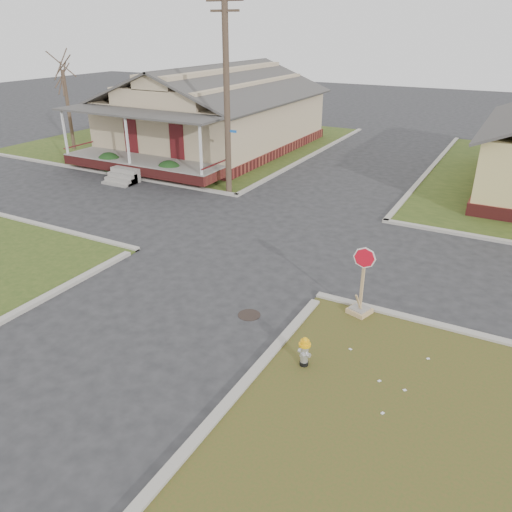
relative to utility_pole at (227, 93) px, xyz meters
The scene contains 11 objects.
ground 10.89m from the utility_pole, 64.74° to the right, with size 120.00×120.00×0.00m, color #262628.
verge_far_left 13.48m from the utility_pole, 134.04° to the left, with size 19.00×19.00×0.05m, color #334719.
curbs 7.39m from the utility_pole, 42.88° to the right, with size 80.00×40.00×0.12m, color #A7A297, non-canonical shape.
manhole 12.29m from the utility_pole, 55.75° to the right, with size 0.64×0.64×0.01m, color black.
corner_house 9.99m from the utility_pole, 126.69° to the left, with size 10.10×15.50×5.30m.
utility_pole is the anchor object (origin of this frame).
tree_far_left 14.31m from the utility_pole, 167.34° to the left, with size 0.22×0.22×4.90m, color #473529.
fire_hydrant 14.49m from the utility_pole, 51.19° to the right, with size 0.29×0.29×0.78m.
stop_sign 12.75m from the utility_pole, 40.81° to the right, with size 0.58×0.56×2.04m.
hedge_left 8.72m from the utility_pole, behind, with size 1.42×1.16×1.08m, color #193915.
hedge_right 5.52m from the utility_pole, behind, with size 1.41×1.15×1.08m, color #193915.
Camera 1 is at (8.15, -11.01, 7.44)m, focal length 35.00 mm.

